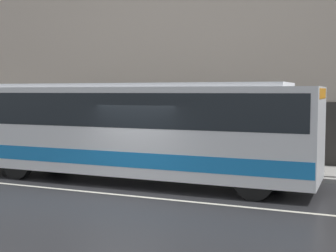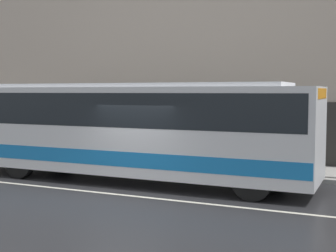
# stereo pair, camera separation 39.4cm
# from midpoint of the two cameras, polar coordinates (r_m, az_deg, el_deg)

# --- Properties ---
(ground_plane) EXTENTS (60.00, 60.00, 0.00)m
(ground_plane) POSITION_cam_midpoint_polar(r_m,az_deg,el_deg) (13.26, -4.64, -8.40)
(ground_plane) COLOR #262628
(sidewalk) EXTENTS (60.00, 2.85, 0.14)m
(sidewalk) POSITION_cam_midpoint_polar(r_m,az_deg,el_deg) (18.10, 3.77, -4.76)
(sidewalk) COLOR #A09E99
(sidewalk) RESTS_ON ground_plane
(building_facade) EXTENTS (60.00, 0.35, 10.02)m
(building_facade) POSITION_cam_midpoint_polar(r_m,az_deg,el_deg) (19.45, 5.50, 9.92)
(building_facade) COLOR #B7A899
(building_facade) RESTS_ON ground_plane
(lane_stripe) EXTENTS (54.00, 0.14, 0.01)m
(lane_stripe) POSITION_cam_midpoint_polar(r_m,az_deg,el_deg) (13.26, -4.64, -8.38)
(lane_stripe) COLOR beige
(lane_stripe) RESTS_ON ground_plane
(transit_bus) EXTENTS (11.91, 2.60, 3.15)m
(transit_bus) POSITION_cam_midpoint_polar(r_m,az_deg,el_deg) (15.12, -4.03, -0.02)
(transit_bus) COLOR silver
(transit_bus) RESTS_ON ground_plane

